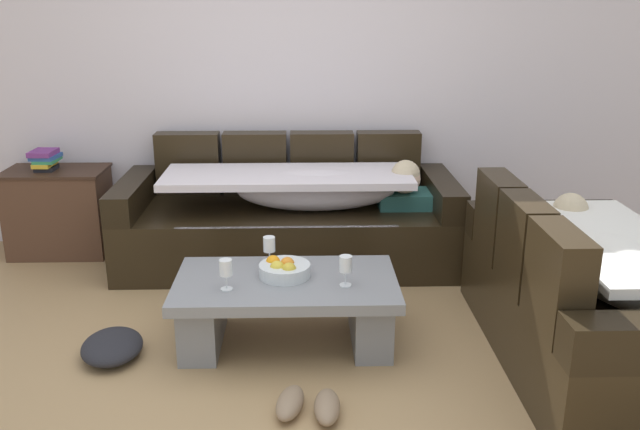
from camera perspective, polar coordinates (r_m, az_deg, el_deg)
name	(u,v)px	position (r m, az deg, el deg)	size (l,w,h in m)	color
ground_plane	(268,382)	(3.45, -4.45, -13.99)	(14.00, 14.00, 0.00)	#A78458
back_wall	(277,66)	(5.10, -3.66, 12.57)	(9.00, 0.10, 2.70)	silver
couch_along_wall	(294,218)	(4.79, -2.27, -0.24)	(2.36, 0.92, 0.88)	black
couch_near_window	(587,300)	(3.75, 21.77, -6.77)	(0.92, 1.74, 0.88)	black
coffee_table	(286,303)	(3.69, -2.88, -7.49)	(1.20, 0.68, 0.38)	gray
fruit_bowl	(284,269)	(3.65, -3.09, -4.63)	(0.28, 0.28, 0.10)	silver
wine_glass_near_left	(226,269)	(3.49, -8.02, -4.56)	(0.07, 0.07, 0.17)	silver
wine_glass_near_right	(346,265)	(3.51, 2.20, -4.29)	(0.07, 0.07, 0.17)	silver
wine_glass_far_back	(269,245)	(3.79, -4.34, -2.60)	(0.07, 0.07, 0.17)	silver
side_cabinet	(60,212)	(5.32, -21.29, 0.27)	(0.72, 0.44, 0.64)	#4E3223
book_stack_on_cabinet	(45,159)	(5.24, -22.35, 4.42)	(0.19, 0.23, 0.14)	black
pair_of_shoes	(308,405)	(3.19, -0.99, -15.85)	(0.32, 0.32, 0.09)	#8C7259
crumpled_garment	(112,346)	(3.79, -17.27, -10.64)	(0.40, 0.32, 0.12)	#232328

